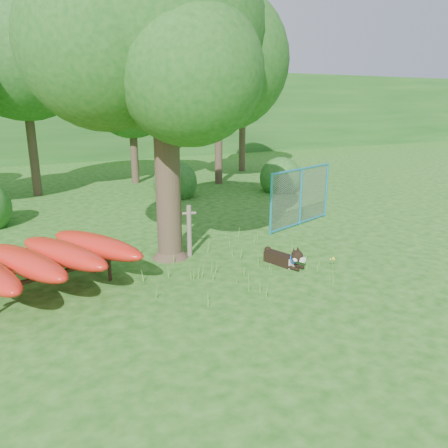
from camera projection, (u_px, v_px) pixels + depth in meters
name	position (u px, v px, depth m)	size (l,w,h in m)	color
ground	(241.00, 283.00, 9.40)	(80.00, 80.00, 0.00)	#1A5310
oak_tree	(161.00, 42.00, 9.65)	(6.23, 5.52, 7.58)	#3C2D21
wooden_post	(189.00, 229.00, 10.90)	(0.36, 0.15, 1.31)	#655B4C
kayak_rack	(45.00, 258.00, 8.74)	(3.93, 3.52, 0.98)	black
husky_dog	(285.00, 258.00, 10.35)	(0.56, 1.21, 0.55)	black
fence_section	(301.00, 196.00, 13.68)	(2.98, 1.09, 3.04)	teal
wildflower_clump	(333.00, 260.00, 10.20)	(0.12, 0.11, 0.26)	#529330
bg_tree_b	(22.00, 53.00, 16.83)	(5.20, 5.20, 8.22)	#3C2D21
bg_tree_c	(131.00, 95.00, 20.08)	(4.00, 4.00, 6.12)	#3C2D21
bg_tree_d	(218.00, 72.00, 19.66)	(4.80, 4.80, 7.50)	#3C2D21
bg_tree_e	(243.00, 74.00, 23.52)	(4.60, 4.60, 7.55)	#3C2D21
shrub_right	(280.00, 191.00, 19.13)	(1.80, 1.80, 1.80)	#1E561C
shrub_mid	(176.00, 197.00, 17.99)	(1.80, 1.80, 1.80)	#1E561C
wooded_hillside	(56.00, 113.00, 32.54)	(80.00, 12.00, 6.00)	#1E561C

